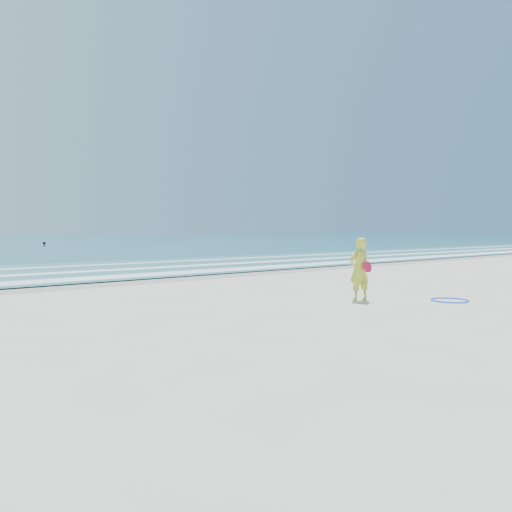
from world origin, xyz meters
TOP-DOWN VIEW (x-y plane):
  - ground at (0.00, 0.00)m, footprint 400.00×400.00m
  - wet_sand at (0.00, 9.00)m, footprint 400.00×2.40m
  - shallow at (0.00, 14.00)m, footprint 400.00×10.00m
  - foam_near at (0.00, 10.30)m, footprint 400.00×1.40m
  - foam_mid at (0.00, 13.20)m, footprint 400.00×0.90m
  - foam_far at (0.00, 16.50)m, footprint 400.00×0.60m
  - hoop at (3.29, -0.26)m, footprint 0.92×0.92m
  - buoy at (9.75, 52.48)m, footprint 0.35×0.35m
  - woman at (1.64, 1.15)m, footprint 0.63×0.49m

SIDE VIEW (x-z plane):
  - ground at x=0.00m, z-range 0.00..0.00m
  - wet_sand at x=0.00m, z-range 0.00..0.00m
  - hoop at x=3.29m, z-range 0.00..0.03m
  - shallow at x=0.00m, z-range 0.04..0.05m
  - foam_near at x=0.00m, z-range 0.05..0.06m
  - foam_mid at x=0.00m, z-range 0.05..0.06m
  - foam_far at x=0.00m, z-range 0.05..0.06m
  - buoy at x=9.75m, z-range 0.04..0.39m
  - woman at x=1.64m, z-range 0.00..1.53m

